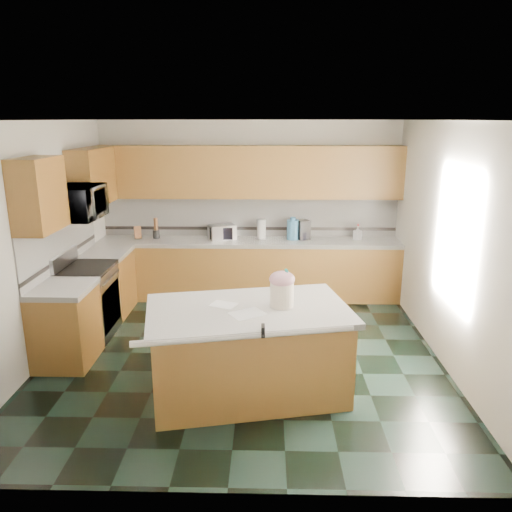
{
  "coord_description": "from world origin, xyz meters",
  "views": [
    {
      "loc": [
        0.29,
        -5.43,
        2.72
      ],
      "look_at": [
        0.15,
        0.35,
        1.12
      ],
      "focal_mm": 35.0,
      "sensor_mm": 36.0,
      "label": 1
    }
  ],
  "objects_px": {
    "toaster_oven": "(222,232)",
    "knife_block": "(138,233)",
    "island_base": "(248,353)",
    "island_top": "(248,311)",
    "treat_jar": "(282,294)",
    "soap_bottle_island": "(286,287)",
    "coffee_maker": "(303,230)"
  },
  "relations": [
    {
      "from": "island_top",
      "to": "toaster_oven",
      "type": "xyz_separation_m",
      "value": [
        -0.52,
        2.9,
        0.14
      ]
    },
    {
      "from": "treat_jar",
      "to": "knife_block",
      "type": "xyz_separation_m",
      "value": [
        -2.16,
        2.84,
        -0.03
      ]
    },
    {
      "from": "island_base",
      "to": "knife_block",
      "type": "bearing_deg",
      "value": 110.56
    },
    {
      "from": "island_base",
      "to": "soap_bottle_island",
      "type": "xyz_separation_m",
      "value": [
        0.37,
        0.09,
        0.68
      ]
    },
    {
      "from": "island_top",
      "to": "soap_bottle_island",
      "type": "height_order",
      "value": "soap_bottle_island"
    },
    {
      "from": "treat_jar",
      "to": "soap_bottle_island",
      "type": "distance_m",
      "value": 0.08
    },
    {
      "from": "treat_jar",
      "to": "island_base",
      "type": "bearing_deg",
      "value": 169.66
    },
    {
      "from": "treat_jar",
      "to": "coffee_maker",
      "type": "distance_m",
      "value": 2.9
    },
    {
      "from": "treat_jar",
      "to": "coffee_maker",
      "type": "height_order",
      "value": "coffee_maker"
    },
    {
      "from": "soap_bottle_island",
      "to": "coffee_maker",
      "type": "relative_size",
      "value": 1.25
    },
    {
      "from": "knife_block",
      "to": "island_base",
      "type": "bearing_deg",
      "value": -75.71
    },
    {
      "from": "treat_jar",
      "to": "soap_bottle_island",
      "type": "bearing_deg",
      "value": 16.85
    },
    {
      "from": "island_base",
      "to": "treat_jar",
      "type": "height_order",
      "value": "treat_jar"
    },
    {
      "from": "island_base",
      "to": "toaster_oven",
      "type": "bearing_deg",
      "value": 88.5
    },
    {
      "from": "island_base",
      "to": "island_top",
      "type": "distance_m",
      "value": 0.46
    },
    {
      "from": "knife_block",
      "to": "soap_bottle_island",
      "type": "bearing_deg",
      "value": -69.9
    },
    {
      "from": "soap_bottle_island",
      "to": "island_top",
      "type": "bearing_deg",
      "value": -175.18
    },
    {
      "from": "island_top",
      "to": "knife_block",
      "type": "xyz_separation_m",
      "value": [
        -1.83,
        2.9,
        0.13
      ]
    },
    {
      "from": "soap_bottle_island",
      "to": "coffee_maker",
      "type": "height_order",
      "value": "soap_bottle_island"
    },
    {
      "from": "toaster_oven",
      "to": "coffee_maker",
      "type": "distance_m",
      "value": 1.25
    },
    {
      "from": "treat_jar",
      "to": "coffee_maker",
      "type": "xyz_separation_m",
      "value": [
        0.4,
        2.87,
        0.03
      ]
    },
    {
      "from": "knife_block",
      "to": "toaster_oven",
      "type": "relative_size",
      "value": 0.49
    },
    {
      "from": "island_top",
      "to": "toaster_oven",
      "type": "height_order",
      "value": "toaster_oven"
    },
    {
      "from": "coffee_maker",
      "to": "island_base",
      "type": "bearing_deg",
      "value": -127.27
    },
    {
      "from": "coffee_maker",
      "to": "knife_block",
      "type": "bearing_deg",
      "value": 157.36
    },
    {
      "from": "island_base",
      "to": "knife_block",
      "type": "height_order",
      "value": "knife_block"
    },
    {
      "from": "island_top",
      "to": "treat_jar",
      "type": "distance_m",
      "value": 0.37
    },
    {
      "from": "knife_block",
      "to": "island_top",
      "type": "bearing_deg",
      "value": -75.71
    },
    {
      "from": "island_top",
      "to": "knife_block",
      "type": "relative_size",
      "value": 10.36
    },
    {
      "from": "toaster_oven",
      "to": "knife_block",
      "type": "bearing_deg",
      "value": 157.68
    },
    {
      "from": "knife_block",
      "to": "coffee_maker",
      "type": "bearing_deg",
      "value": -17.28
    },
    {
      "from": "toaster_oven",
      "to": "coffee_maker",
      "type": "height_order",
      "value": "coffee_maker"
    }
  ]
}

